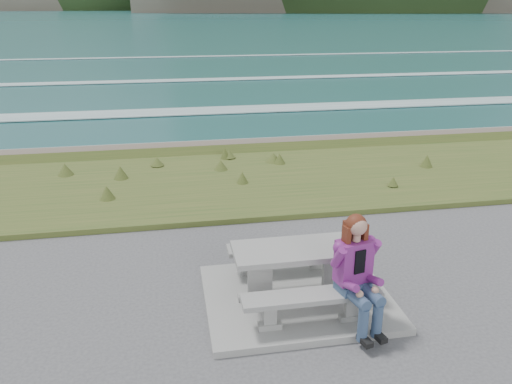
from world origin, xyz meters
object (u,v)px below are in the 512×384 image
picnic_table (298,258)px  bench_seaward (286,250)px  seated_woman (359,289)px  bench_landward (312,301)px

picnic_table → bench_seaward: bearing=90.0°
bench_seaward → seated_woman: seated_woman is taller
bench_seaward → seated_woman: size_ratio=1.21×
bench_landward → bench_seaward: size_ratio=1.00×
bench_landward → seated_woman: 0.62m
seated_woman → bench_seaward: bearing=97.1°
bench_landward → bench_seaward: bearing=90.0°
picnic_table → bench_seaward: 0.74m
bench_landward → picnic_table: bearing=90.0°
bench_landward → bench_seaward: (0.00, 1.40, 0.00)m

